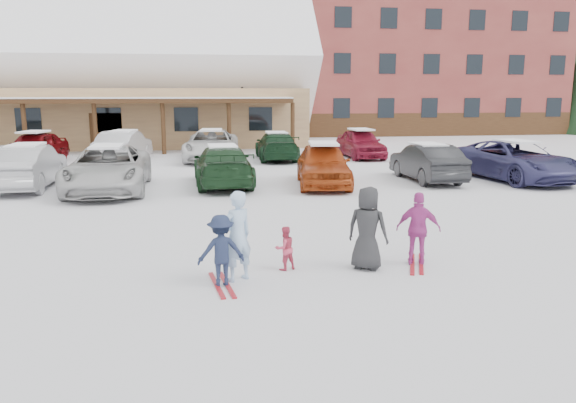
{
  "coord_description": "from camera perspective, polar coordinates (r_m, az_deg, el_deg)",
  "views": [
    {
      "loc": [
        -1.52,
        -10.88,
        3.33
      ],
      "look_at": [
        0.3,
        1.0,
        1.0
      ],
      "focal_mm": 35.0,
      "sensor_mm": 36.0,
      "label": 1
    }
  ],
  "objects": [
    {
      "name": "parked_car_12",
      "position": [
        29.61,
        7.39,
        5.87
      ],
      "size": [
        1.93,
        4.43,
        1.49
      ],
      "primitive_type": "imported",
      "rotation": [
        0.0,
        0.0,
        0.04
      ],
      "color": "maroon",
      "rests_on": "ground"
    },
    {
      "name": "bystander_dark",
      "position": [
        10.77,
        8.08,
        -2.71
      ],
      "size": [
        0.94,
        0.86,
        1.61
      ],
      "primitive_type": "imported",
      "rotation": [
        0.0,
        0.0,
        2.56
      ],
      "color": "#272729",
      "rests_on": "ground"
    },
    {
      "name": "adult_skier",
      "position": [
        10.05,
        -5.2,
        -3.52
      ],
      "size": [
        0.72,
        0.65,
        1.64
      ],
      "primitive_type": "imported",
      "rotation": [
        0.0,
        0.0,
        3.69
      ],
      "color": "#A6C7E9",
      "rests_on": "ground"
    },
    {
      "name": "parked_car_8",
      "position": [
        29.2,
        -24.33,
        4.98
      ],
      "size": [
        2.54,
        4.78,
        1.55
      ],
      "primitive_type": "imported",
      "rotation": [
        0.0,
        0.0,
        -0.16
      ],
      "color": "#64080C",
      "rests_on": "ground"
    },
    {
      "name": "child_magenta",
      "position": [
        11.24,
        13.11,
        -2.72
      ],
      "size": [
        0.92,
        0.64,
        1.45
      ],
      "primitive_type": "imported",
      "rotation": [
        0.0,
        0.0,
        2.77
      ],
      "color": "#BC3B96",
      "rests_on": "ground"
    },
    {
      "name": "child_navy",
      "position": [
        9.84,
        -6.82,
        -4.99
      ],
      "size": [
        0.88,
        0.58,
        1.27
      ],
      "primitive_type": "imported",
      "rotation": [
        0.0,
        0.0,
        3.28
      ],
      "color": "#1A233F",
      "rests_on": "ground"
    },
    {
      "name": "parked_car_6",
      "position": [
        23.4,
        22.07,
        3.87
      ],
      "size": [
        3.28,
        5.78,
        1.52
      ],
      "primitive_type": "imported",
      "rotation": [
        0.0,
        0.0,
        0.14
      ],
      "color": "navy",
      "rests_on": "ground"
    },
    {
      "name": "ground",
      "position": [
        11.48,
        -0.73,
        -5.89
      ],
      "size": [
        160.0,
        160.0,
        0.0
      ],
      "primitive_type": "plane",
      "color": "white",
      "rests_on": "ground"
    },
    {
      "name": "skis_child_magenta",
      "position": [
        11.43,
        12.95,
        -6.18
      ],
      "size": [
        0.69,
        1.38,
        0.03
      ],
      "primitive_type": "cube",
      "rotation": [
        0.0,
        0.0,
        2.77
      ],
      "color": "#A3171F",
      "rests_on": "ground"
    },
    {
      "name": "alpine_hotel",
      "position": [
        51.64,
        9.55,
        16.72
      ],
      "size": [
        31.48,
        14.01,
        21.48
      ],
      "color": "maroon",
      "rests_on": "ground"
    },
    {
      "name": "conifer_3",
      "position": [
        55.42,
        -0.93,
        12.81
      ],
      "size": [
        3.96,
        3.96,
        9.18
      ],
      "color": "black",
      "rests_on": "ground"
    },
    {
      "name": "parked_car_5",
      "position": [
        22.18,
        13.93,
        3.86
      ],
      "size": [
        1.58,
        4.33,
        1.42
      ],
      "primitive_type": "imported",
      "rotation": [
        0.0,
        0.0,
        3.16
      ],
      "color": "black",
      "rests_on": "ground"
    },
    {
      "name": "conifer_4",
      "position": [
        67.14,
        23.87,
        12.8
      ],
      "size": [
        5.06,
        5.06,
        11.73
      ],
      "color": "black",
      "rests_on": "ground"
    },
    {
      "name": "skis_child_navy",
      "position": [
        10.03,
        -6.74,
        -8.4
      ],
      "size": [
        0.39,
        1.41,
        0.03
      ],
      "primitive_type": "cube",
      "rotation": [
        0.0,
        0.0,
        3.28
      ],
      "color": "#A3171F",
      "rests_on": "ground"
    },
    {
      "name": "parked_car_1",
      "position": [
        21.77,
        -24.94,
        3.21
      ],
      "size": [
        1.68,
        4.73,
        1.56
      ],
      "primitive_type": "imported",
      "rotation": [
        0.0,
        0.0,
        3.15
      ],
      "color": "#A4A4A9",
      "rests_on": "ground"
    },
    {
      "name": "toddler_red",
      "position": [
        10.71,
        -0.33,
        -4.76
      ],
      "size": [
        0.5,
        0.45,
        0.85
      ],
      "primitive_type": "imported",
      "rotation": [
        0.0,
        0.0,
        3.52
      ],
      "color": "#D13F5C",
      "rests_on": "ground"
    },
    {
      "name": "parked_car_2",
      "position": [
        20.16,
        -17.82,
        3.18
      ],
      "size": [
        2.74,
        5.69,
        1.56
      ],
      "primitive_type": "imported",
      "rotation": [
        0.0,
        0.0,
        0.03
      ],
      "color": "#BABABA",
      "rests_on": "ground"
    },
    {
      "name": "day_lodge",
      "position": [
        39.55,
        -20.01,
        11.21
      ],
      "size": [
        29.12,
        12.5,
        10.38
      ],
      "color": "tan",
      "rests_on": "ground"
    },
    {
      "name": "lamp_post",
      "position": [
        36.03,
        -4.68,
        10.72
      ],
      "size": [
        0.5,
        0.25,
        5.61
      ],
      "color": "black",
      "rests_on": "ground"
    },
    {
      "name": "parked_car_10",
      "position": [
        28.38,
        -7.77,
        5.69
      ],
      "size": [
        2.99,
        5.72,
        1.54
      ],
      "primitive_type": "imported",
      "rotation": [
        0.0,
        0.0,
        -0.08
      ],
      "color": "silver",
      "rests_on": "ground"
    },
    {
      "name": "parked_car_11",
      "position": [
        28.43,
        -1.17,
        5.64
      ],
      "size": [
        2.06,
        4.82,
        1.38
      ],
      "primitive_type": "imported",
      "rotation": [
        0.0,
        0.0,
        3.12
      ],
      "color": "#13331B",
      "rests_on": "ground"
    },
    {
      "name": "parked_car_9",
      "position": [
        28.62,
        -16.34,
        5.39
      ],
      "size": [
        2.38,
        4.85,
        1.53
      ],
      "primitive_type": "imported",
      "rotation": [
        0.0,
        0.0,
        2.97
      ],
      "color": "#B2B3B7",
      "rests_on": "ground"
    },
    {
      "name": "parked_car_3",
      "position": [
        20.59,
        -6.64,
        3.63
      ],
      "size": [
        2.18,
        5.05,
        1.45
      ],
      "primitive_type": "imported",
      "rotation": [
        0.0,
        0.0,
        3.17
      ],
      "color": "#18381D",
      "rests_on": "ground"
    },
    {
      "name": "parked_car_4",
      "position": [
        20.45,
        3.59,
        3.77
      ],
      "size": [
        2.42,
        4.75,
        1.55
      ],
      "primitive_type": "imported",
      "rotation": [
        0.0,
        0.0,
        -0.13
      ],
      "color": "#AB4014",
      "rests_on": "ground"
    }
  ]
}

